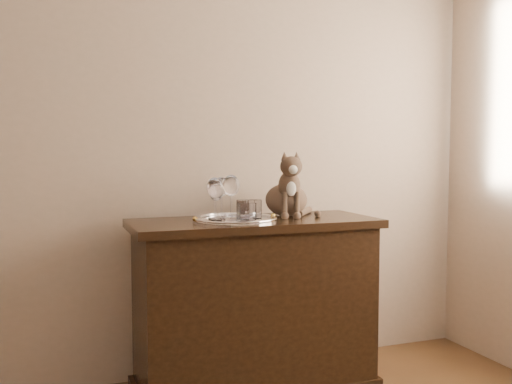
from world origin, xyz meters
The scene contains 11 objects.
wall_back centered at (0.00, 2.25, 1.35)m, with size 4.00×0.10×2.70m, color tan.
sideboard centered at (0.60, 1.94, 0.42)m, with size 1.20×0.50×0.85m, color black, non-canonical shape.
tray centered at (0.49, 1.91, 0.85)m, with size 0.40×0.40×0.01m, color white.
wine_glass_a centered at (0.40, 1.95, 0.96)m, with size 0.08×0.08×0.20m, color white, non-canonical shape.
wine_glass_b centered at (0.45, 1.99, 0.96)m, with size 0.08×0.08×0.20m, color white, non-canonical shape.
wine_glass_c centered at (0.39, 1.90, 0.95)m, with size 0.07×0.07×0.17m, color silver, non-canonical shape.
wine_glass_d centered at (0.47, 1.91, 0.96)m, with size 0.08×0.08×0.21m, color white, non-canonical shape.
tumbler_a centered at (0.53, 1.84, 0.90)m, with size 0.07×0.07×0.08m, color white.
tumbler_b centered at (0.52, 1.84, 0.91)m, with size 0.09×0.09×0.10m, color silver.
tumbler_c centered at (0.58, 1.91, 0.90)m, with size 0.08×0.08×0.09m, color white.
cat centered at (0.81, 2.03, 1.02)m, with size 0.33×0.31×0.33m, color brown, non-canonical shape.
Camera 1 is at (-0.35, -0.65, 1.18)m, focal length 40.00 mm.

